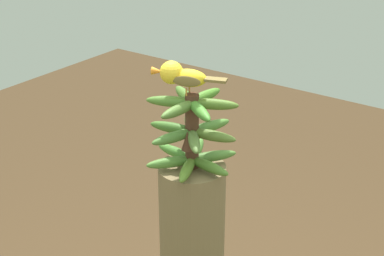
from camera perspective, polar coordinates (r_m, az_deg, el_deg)
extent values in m
cylinder|color=#4C2D1E|center=(1.77, 0.00, -0.35)|extent=(0.04, 0.04, 0.24)
ellipsoid|color=#437C2C|center=(1.85, -1.46, -2.40)|extent=(0.05, 0.16, 0.03)
ellipsoid|color=#4C7E30|center=(1.80, -1.96, -3.30)|extent=(0.15, 0.12, 0.03)
ellipsoid|color=#4D7224|center=(1.76, -0.46, -3.97)|extent=(0.16, 0.09, 0.03)
ellipsoid|color=#467026|center=(1.77, 1.53, -3.67)|extent=(0.05, 0.16, 0.03)
ellipsoid|color=#4D7D31|center=(1.83, 1.92, -2.74)|extent=(0.15, 0.12, 0.03)
ellipsoid|color=#45772C|center=(1.87, 0.43, -2.13)|extent=(0.16, 0.09, 0.03)
ellipsoid|color=#3E6C26|center=(1.79, -1.78, 0.00)|extent=(0.06, 0.16, 0.03)
ellipsoid|color=#487630|center=(1.74, -1.65, -0.84)|extent=(0.16, 0.08, 0.03)
ellipsoid|color=#4F6D30|center=(1.72, 0.19, -1.21)|extent=(0.14, 0.13, 0.03)
ellipsoid|color=#516E29|center=(1.75, 1.82, -0.71)|extent=(0.06, 0.16, 0.03)
ellipsoid|color=#4A7D30|center=(1.80, 1.59, 0.12)|extent=(0.16, 0.08, 0.03)
ellipsoid|color=#40762B|center=(1.83, -0.17, 0.46)|extent=(0.14, 0.13, 0.03)
ellipsoid|color=#447A24|center=(1.78, 1.21, 2.99)|extent=(0.16, 0.04, 0.03)
ellipsoid|color=#466E27|center=(1.78, -0.64, 3.11)|extent=(0.12, 0.15, 0.03)
ellipsoid|color=#4A782A|center=(1.74, -1.89, 2.56)|extent=(0.10, 0.16, 0.03)
ellipsoid|color=#4B6E2C|center=(1.69, -1.27, 1.87)|extent=(0.16, 0.04, 0.03)
ellipsoid|color=#407E2A|center=(1.68, 0.68, 1.74)|extent=(0.12, 0.15, 0.03)
ellipsoid|color=#4D7025|center=(1.73, 1.91, 2.31)|extent=(0.10, 0.16, 0.03)
cone|color=#4C2D1E|center=(1.75, -0.45, -1.21)|extent=(0.04, 0.04, 0.06)
cylinder|color=#C68933|center=(1.74, -0.26, 3.84)|extent=(0.01, 0.00, 0.02)
cylinder|color=#C68933|center=(1.71, -0.55, 3.46)|extent=(0.00, 0.00, 0.02)
ellipsoid|color=yellow|center=(1.71, -0.41, 4.82)|extent=(0.09, 0.12, 0.05)
ellipsoid|color=brown|center=(1.74, 0.01, 5.10)|extent=(0.04, 0.08, 0.03)
ellipsoid|color=brown|center=(1.69, -0.48, 4.50)|extent=(0.04, 0.08, 0.03)
cube|color=brown|center=(1.69, 2.31, 4.65)|extent=(0.05, 0.07, 0.01)
sphere|color=yellow|center=(1.72, -1.99, 5.37)|extent=(0.07, 0.07, 0.07)
sphere|color=black|center=(1.70, -2.53, 5.28)|extent=(0.01, 0.01, 0.01)
cone|color=orange|center=(1.73, -3.35, 5.49)|extent=(0.03, 0.04, 0.02)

